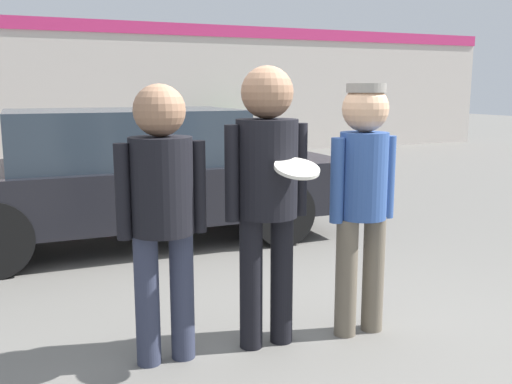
{
  "coord_description": "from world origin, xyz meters",
  "views": [
    {
      "loc": [
        -1.58,
        -3.39,
        1.68
      ],
      "look_at": [
        -0.13,
        0.07,
        1.01
      ],
      "focal_mm": 40.0,
      "sensor_mm": 36.0,
      "label": 1
    }
  ],
  "objects": [
    {
      "name": "ground_plane",
      "position": [
        0.0,
        0.0,
        0.0
      ],
      "size": [
        56.0,
        56.0,
        0.0
      ],
      "primitive_type": "plane",
      "color": "#66635E"
    },
    {
      "name": "storefront_building",
      "position": [
        0.0,
        11.2,
        1.7
      ],
      "size": [
        24.0,
        0.22,
        3.34
      ],
      "color": "beige",
      "rests_on": "ground"
    },
    {
      "name": "person_left",
      "position": [
        -0.81,
        -0.08,
        1.03
      ],
      "size": [
        0.55,
        0.38,
        1.72
      ],
      "color": "#2D3347",
      "rests_on": "ground"
    },
    {
      "name": "person_middle_with_frisbee",
      "position": [
        -0.13,
        -0.11,
        1.12
      ],
      "size": [
        0.57,
        0.61,
        1.83
      ],
      "color": "black",
      "rests_on": "ground"
    },
    {
      "name": "person_right",
      "position": [
        0.54,
        -0.18,
        1.04
      ],
      "size": [
        0.49,
        0.32,
        1.72
      ],
      "color": "#665B4C",
      "rests_on": "ground"
    },
    {
      "name": "parked_car_near",
      "position": [
        -0.44,
        2.91,
        0.75
      ],
      "size": [
        4.63,
        1.83,
        1.47
      ],
      "color": "black",
      "rests_on": "ground"
    },
    {
      "name": "shrub",
      "position": [
        3.37,
        10.51,
        0.51
      ],
      "size": [
        1.01,
        1.01,
        1.01
      ],
      "color": "#2D6B33",
      "rests_on": "ground"
    }
  ]
}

